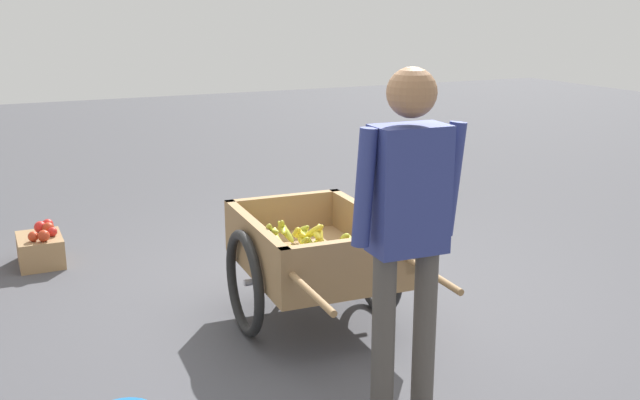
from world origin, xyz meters
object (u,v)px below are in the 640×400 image
(vendor_person, at_px, (408,215))
(fruit_cart, at_px, (312,256))
(dog, at_px, (385,168))
(apple_crate, at_px, (41,248))

(vendor_person, bearing_deg, fruit_cart, -2.10)
(fruit_cart, bearing_deg, vendor_person, 177.90)
(dog, bearing_deg, apple_crate, 103.09)
(fruit_cart, bearing_deg, dog, -37.51)
(dog, bearing_deg, vendor_person, 151.23)
(fruit_cart, distance_m, dog, 3.36)
(apple_crate, bearing_deg, vendor_person, -155.08)
(vendor_person, xyz_separation_m, apple_crate, (2.99, 1.39, -0.87))
(dog, xyz_separation_m, apple_crate, (-0.81, 3.48, -0.14))
(vendor_person, height_order, dog, vendor_person)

